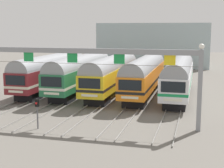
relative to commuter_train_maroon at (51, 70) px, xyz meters
name	(u,v)px	position (x,y,z in m)	size (l,w,h in m)	color
ground_plane	(112,93)	(8.25, 0.00, -2.69)	(160.00, 160.00, 0.00)	slate
track_bed	(136,75)	(8.25, 17.00, -2.61)	(18.01, 70.00, 0.15)	gray
commuter_train_maroon	(51,70)	(0.00, 0.00, 0.00)	(2.88, 18.06, 5.05)	maroon
commuter_train_green	(81,71)	(4.13, 0.00, 0.00)	(2.88, 18.06, 5.05)	#236B42
commuter_train_yellow	(112,72)	(8.25, 0.00, 0.00)	(2.88, 18.06, 5.05)	gold
commuter_train_orange	(145,73)	(12.38, 0.00, 0.00)	(2.88, 18.06, 5.05)	orange
commuter_train_white	(179,74)	(16.51, 0.00, 0.00)	(2.88, 18.06, 5.05)	white
catenary_gantry	(72,62)	(8.25, -13.50, 2.56)	(21.75, 0.44, 6.97)	gray
yard_signal_mast	(37,108)	(6.19, -16.23, -0.92)	(0.28, 0.35, 2.51)	#59595E
maintenance_building	(154,45)	(9.15, 33.04, 1.91)	(23.33, 10.00, 9.20)	#9EB2B7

